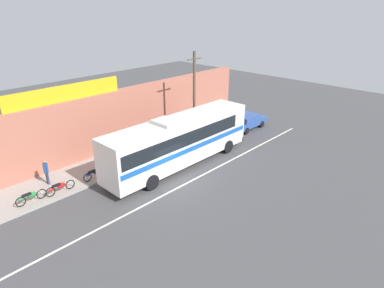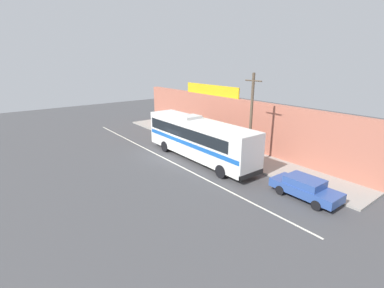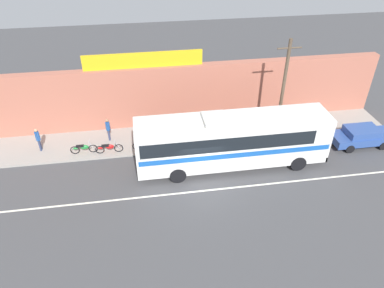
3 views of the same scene
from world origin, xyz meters
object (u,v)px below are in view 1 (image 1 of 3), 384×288
Objects in this scene: utility_pole at (194,97)px; pedestrian_by_curb at (46,170)px; intercity_bus at (179,139)px; parked_car at (247,121)px; motorcycle_orange at (95,173)px; motorcycle_green at (109,166)px; motorcycle_blue at (60,187)px; motorcycle_black at (30,196)px.

utility_pole is 12.42m from pedestrian_by_curb.
intercity_bus is 9.99m from parked_car.
pedestrian_by_curb is (-2.52, 1.60, 0.59)m from motorcycle_orange.
utility_pole is at bearing -8.94° from pedestrian_by_curb.
parked_car is 2.50× the size of pedestrian_by_curb.
intercity_bus is at bearing -32.20° from motorcycle_green.
motorcycle_green is at bearing -20.78° from pedestrian_by_curb.
motorcycle_orange is (2.50, 0.04, 0.00)m from motorcycle_blue.
pedestrian_by_curb reaches higher than motorcycle_blue.
motorcycle_green is at bearing 176.85° from utility_pole.
motorcycle_orange is 1.06× the size of pedestrian_by_curb.
pedestrian_by_curb is (-7.98, 4.08, -0.91)m from intercity_bus.
motorcycle_blue is at bearing 175.04° from parked_car.
pedestrian_by_curb is at bearing 152.91° from intercity_bus.
motorcycle_blue is (-17.81, 1.54, -0.17)m from parked_car.
utility_pole is at bearing -3.15° from motorcycle_green.
pedestrian_by_curb is at bearing 147.59° from motorcycle_orange.
intercity_bus is at bearing -24.45° from motorcycle_orange.
utility_pole is 12.41m from motorcycle_blue.
intercity_bus reaches higher than pedestrian_by_curb.
parked_car is 18.12m from pedestrian_by_curb.
motorcycle_green is at bearing 7.90° from motorcycle_orange.
motorcycle_orange is at bearing 178.31° from utility_pole.
pedestrian_by_curb is (-17.83, 3.19, 0.42)m from parked_car.
motorcycle_orange is (-5.46, 2.48, -1.50)m from intercity_bus.
utility_pole is at bearing -1.13° from motorcycle_blue.
utility_pole reaches higher than motorcycle_black.
motorcycle_black is at bearing 174.87° from parked_car.
motorcycle_orange is at bearing -32.41° from pedestrian_by_curb.
parked_car is 15.40m from motorcycle_orange.
motorcycle_blue is 1.04× the size of motorcycle_orange.
utility_pole is at bearing 29.09° from intercity_bus.
motorcycle_green is (-8.17, 0.45, -3.45)m from utility_pole.
utility_pole reaches higher than motorcycle_orange.
motorcycle_blue is 1.73m from motorcycle_black.
utility_pole is 8.88m from motorcycle_green.
motorcycle_green is 4.07m from pedestrian_by_curb.
motorcycle_black is (-13.63, 0.44, -3.45)m from utility_pole.
motorcycle_blue is 1.02× the size of motorcycle_green.
motorcycle_orange is 3.04m from pedestrian_by_curb.
utility_pole reaches higher than intercity_bus.
motorcycle_black is (-4.21, 0.17, 0.00)m from motorcycle_orange.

